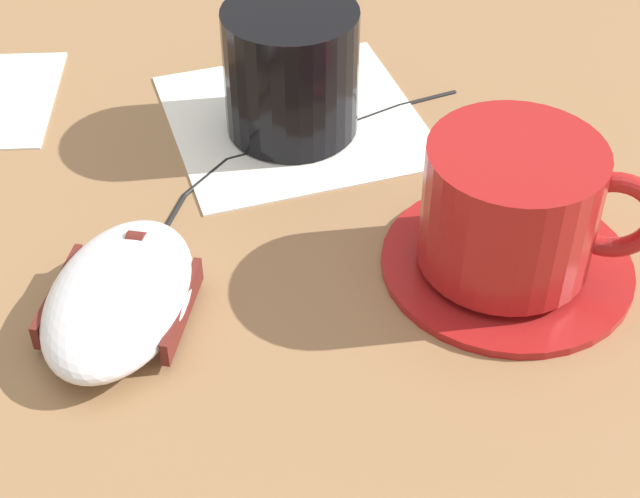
# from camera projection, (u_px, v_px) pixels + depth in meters

# --- Properties ---
(ground_plane) EXTENTS (3.00, 3.00, 0.00)m
(ground_plane) POSITION_uv_depth(u_px,v_px,m) (307.00, 203.00, 0.56)
(ground_plane) COLOR olive
(saucer) EXTENTS (0.13, 0.13, 0.01)m
(saucer) POSITION_uv_depth(u_px,v_px,m) (507.00, 261.00, 0.52)
(saucer) COLOR maroon
(saucer) RESTS_ON ground
(coffee_cup) EXTENTS (0.09, 0.11, 0.07)m
(coffee_cup) POSITION_uv_depth(u_px,v_px,m) (514.00, 207.00, 0.49)
(coffee_cup) COLOR maroon
(coffee_cup) RESTS_ON saucer
(computer_mouse) EXTENTS (0.13, 0.12, 0.03)m
(computer_mouse) POSITION_uv_depth(u_px,v_px,m) (119.00, 297.00, 0.48)
(computer_mouse) COLOR silver
(computer_mouse) RESTS_ON ground
(mouse_cable) EXTENTS (0.09, 0.22, 0.00)m
(mouse_cable) POSITION_uv_depth(u_px,v_px,m) (297.00, 146.00, 0.60)
(mouse_cable) COLOR black
(mouse_cable) RESTS_ON ground
(napkin_under_glass) EXTENTS (0.16, 0.16, 0.00)m
(napkin_under_glass) POSITION_uv_depth(u_px,v_px,m) (295.00, 119.00, 0.62)
(napkin_under_glass) COLOR silver
(napkin_under_glass) RESTS_ON ground
(drinking_glass) EXTENTS (0.08, 0.08, 0.08)m
(drinking_glass) POSITION_uv_depth(u_px,v_px,m) (291.00, 71.00, 0.59)
(drinking_glass) COLOR black
(drinking_glass) RESTS_ON napkin_under_glass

